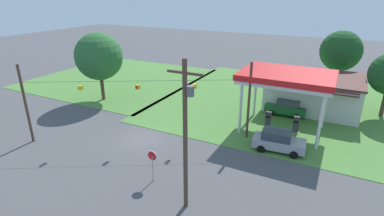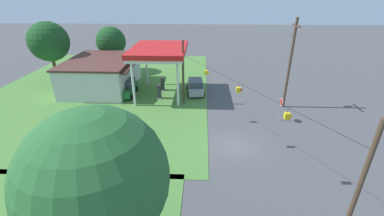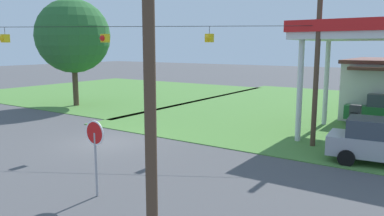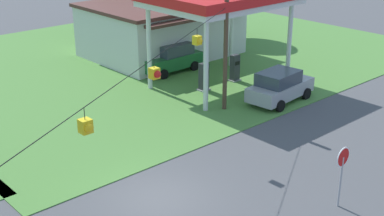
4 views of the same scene
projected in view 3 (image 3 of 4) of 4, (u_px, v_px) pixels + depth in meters
ground_plane at (109, 142)px, 18.96m from camera, size 160.00×160.00×0.00m
grass_verge_opposite_corner at (114, 91)px, 40.88m from camera, size 24.00×24.00×0.04m
fuel_pump_near at (355, 122)px, 19.85m from camera, size 0.71×0.56×1.76m
car_at_pumps_front at (384, 142)px, 15.20m from camera, size 4.59×2.42×1.88m
stop_sign_roadside at (95, 142)px, 11.84m from camera, size 0.80×0.08×2.50m
utility_pole_main at (150, 15)px, 8.17m from camera, size 2.20×0.44×9.78m
signal_span_gantry at (106, 63)px, 18.30m from camera, size 17.82×10.24×7.37m
tree_west_verge at (73, 36)px, 29.86m from camera, size 5.87×5.87×8.58m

